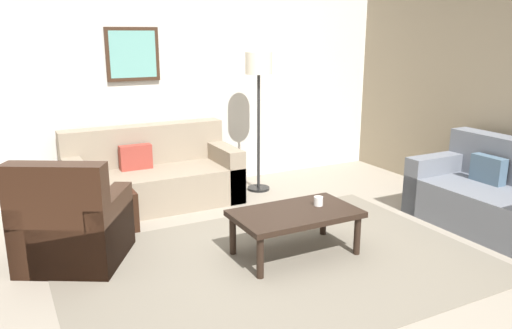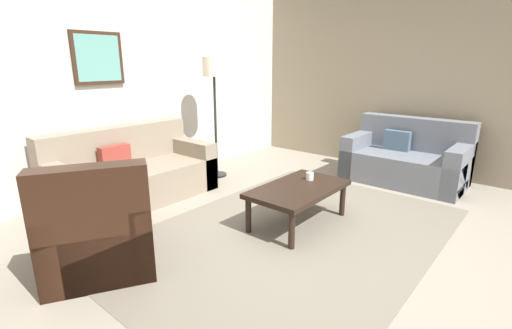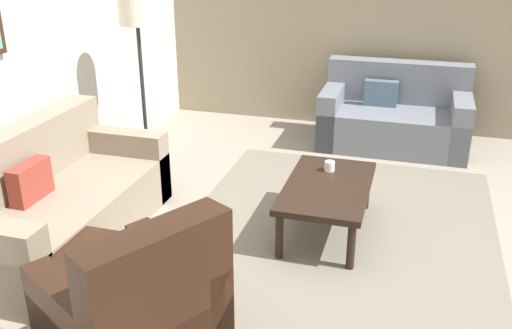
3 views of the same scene
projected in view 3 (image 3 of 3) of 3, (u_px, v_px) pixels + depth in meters
ground_plane at (332, 247)px, 4.30m from camera, size 8.00×8.00×0.00m
rear_partition at (12, 44)px, 4.43m from camera, size 6.00×0.12×2.80m
stone_feature_panel at (382, 8)px, 6.41m from camera, size 0.12×5.20×2.80m
area_rug at (332, 247)px, 4.30m from camera, size 3.56×2.46×0.01m
couch_main at (51, 205)px, 4.31m from camera, size 1.91×0.91×0.88m
couch_loveseat at (394, 118)px, 6.27m from camera, size 0.91×1.56×0.88m
armchair_leather at (139, 320)px, 3.03m from camera, size 1.09×1.09×0.95m
ottoman at (68, 274)px, 3.62m from camera, size 0.56×0.56×0.40m
coffee_table at (327, 190)px, 4.40m from camera, size 1.10×0.64×0.41m
cup at (330, 166)px, 4.61m from camera, size 0.08×0.08×0.08m
lamp_standing at (138, 30)px, 5.02m from camera, size 0.32×0.32×1.71m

